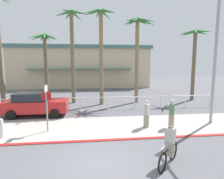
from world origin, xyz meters
name	(u,v)px	position (x,y,z in m)	size (l,w,h in m)	color
ground_plane	(94,106)	(0.00, 10.00, 0.00)	(80.00, 80.00, 0.00)	#5B5B60
sidewalk_strip	(96,127)	(0.00, 4.20, 0.01)	(44.00, 4.00, 0.02)	#ADAAA0
curb_paint	(98,140)	(0.00, 2.20, 0.01)	(44.00, 0.24, 0.03)	maroon
building_backdrop	(82,66)	(-1.70, 27.24, 3.31)	(22.11, 11.91, 6.59)	beige
rail_fence	(94,100)	(0.00, 8.50, 0.83)	(20.21, 0.08, 1.04)	white
stop_sign_bike_lane	(46,102)	(-2.68, 3.82, 1.68)	(0.52, 0.56, 2.56)	gray
bollard_3	(1,128)	(-4.77, 3.14, 0.52)	(0.20, 0.20, 1.00)	white
streetlight_curb	(218,54)	(7.22, 3.94, 4.28)	(0.24, 2.54, 7.50)	#9EA0A5
palm_tree_2	(44,49)	(-4.78, 13.15, 5.22)	(2.96, 3.37, 6.74)	brown
palm_tree_3	(72,37)	(-1.88, 11.55, 6.16)	(3.16, 3.22, 8.62)	#756047
palm_tree_4	(101,35)	(0.68, 10.55, 6.28)	(3.02, 3.52, 8.54)	#846B4C
palm_tree_5	(138,38)	(4.18, 11.09, 6.10)	(3.18, 3.32, 7.98)	#846B4C
palm_tree_6	(194,49)	(10.17, 11.66, 5.24)	(3.21, 3.25, 7.12)	brown
car_red_1	(35,104)	(-4.23, 7.18, 0.87)	(4.40, 2.02, 1.69)	red
cyclist_black_0	(169,146)	(2.52, -0.27, 0.69)	(1.30, 1.36, 1.50)	black
pedestrian_0	(172,115)	(4.38, 3.66, 0.76)	(0.42, 0.47, 1.65)	gray
pedestrian_1	(146,115)	(2.92, 3.84, 0.74)	(0.43, 0.47, 1.61)	gray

